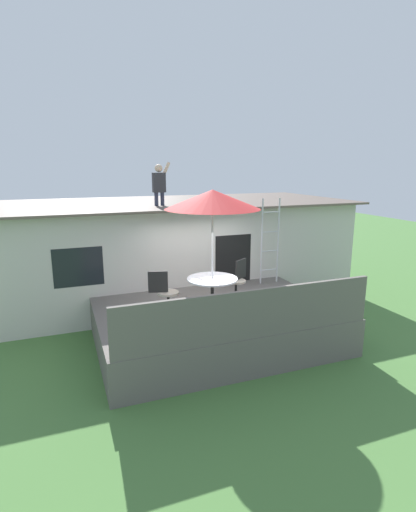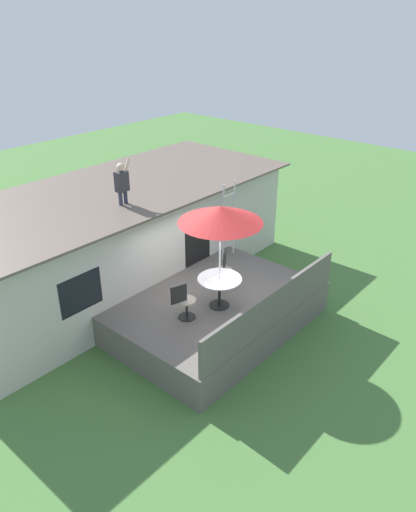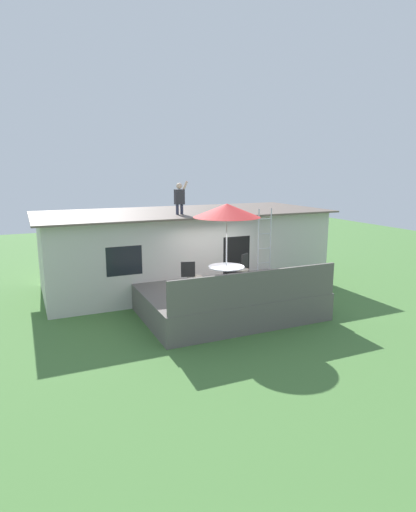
{
  "view_description": "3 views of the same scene",
  "coord_description": "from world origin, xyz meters",
  "px_view_note": "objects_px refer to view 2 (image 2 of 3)",
  "views": [
    {
      "loc": [
        -3.03,
        -7.48,
        3.79
      ],
      "look_at": [
        0.2,
        0.99,
        1.7
      ],
      "focal_mm": 27.57,
      "sensor_mm": 36.0,
      "label": 1
    },
    {
      "loc": [
        -7.86,
        -6.59,
        7.18
      ],
      "look_at": [
        0.33,
        0.52,
        1.66
      ],
      "focal_mm": 34.42,
      "sensor_mm": 36.0,
      "label": 2
    },
    {
      "loc": [
        -5.46,
        -10.81,
        4.28
      ],
      "look_at": [
        -0.45,
        0.43,
        1.73
      ],
      "focal_mm": 29.52,
      "sensor_mm": 36.0,
      "label": 3
    }
  ],
  "objects_px": {
    "patio_chair_left": "(184,301)",
    "person_figure": "(122,181)",
    "patio_table": "(220,284)",
    "patio_umbrella": "(220,214)",
    "step_ladder": "(229,221)",
    "patio_chair_right": "(224,269)"
  },
  "relations": [
    {
      "from": "patio_chair_left",
      "to": "person_figure",
      "type": "bearing_deg",
      "value": 92.45
    },
    {
      "from": "person_figure",
      "to": "patio_chair_right",
      "type": "height_order",
      "value": "person_figure"
    },
    {
      "from": "patio_table",
      "to": "person_figure",
      "type": "xyz_separation_m",
      "value": [
        -0.35,
        2.84,
        2.0
      ]
    },
    {
      "from": "patio_chair_left",
      "to": "patio_table",
      "type": "bearing_deg",
      "value": -0.0
    },
    {
      "from": "person_figure",
      "to": "patio_chair_left",
      "type": "relative_size",
      "value": 1.21
    },
    {
      "from": "patio_table",
      "to": "step_ladder",
      "type": "distance_m",
      "value": 2.68
    },
    {
      "from": "patio_table",
      "to": "patio_chair_left",
      "type": "xyz_separation_m",
      "value": [
        -0.95,
        0.26,
        -0.13
      ]
    },
    {
      "from": "step_ladder",
      "to": "patio_chair_right",
      "type": "bearing_deg",
      "value": -145.0
    },
    {
      "from": "patio_chair_right",
      "to": "patio_chair_left",
      "type": "bearing_deg",
      "value": -24.1
    },
    {
      "from": "person_figure",
      "to": "patio_chair_right",
      "type": "xyz_separation_m",
      "value": [
        1.18,
        -2.3,
        -2.13
      ]
    },
    {
      "from": "patio_table",
      "to": "patio_umbrella",
      "type": "distance_m",
      "value": 1.76
    },
    {
      "from": "patio_table",
      "to": "step_ladder",
      "type": "height_order",
      "value": "step_ladder"
    },
    {
      "from": "patio_chair_right",
      "to": "step_ladder",
      "type": "bearing_deg",
      "value": -178.19
    },
    {
      "from": "person_figure",
      "to": "patio_chair_left",
      "type": "bearing_deg",
      "value": -102.96
    },
    {
      "from": "patio_table",
      "to": "step_ladder",
      "type": "bearing_deg",
      "value": 34.31
    },
    {
      "from": "patio_umbrella",
      "to": "step_ladder",
      "type": "height_order",
      "value": "patio_umbrella"
    },
    {
      "from": "patio_table",
      "to": "person_figure",
      "type": "bearing_deg",
      "value": 97.04
    },
    {
      "from": "step_ladder",
      "to": "patio_table",
      "type": "bearing_deg",
      "value": -145.69
    },
    {
      "from": "step_ladder",
      "to": "patio_chair_right",
      "type": "relative_size",
      "value": 2.39
    },
    {
      "from": "patio_chair_left",
      "to": "patio_chair_right",
      "type": "xyz_separation_m",
      "value": [
        1.78,
        0.28,
        0.0
      ]
    },
    {
      "from": "patio_umbrella",
      "to": "step_ladder",
      "type": "xyz_separation_m",
      "value": [
        2.17,
        1.48,
        -1.25
      ]
    },
    {
      "from": "patio_chair_left",
      "to": "step_ladder",
      "type": "bearing_deg",
      "value": 36.79
    }
  ]
}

